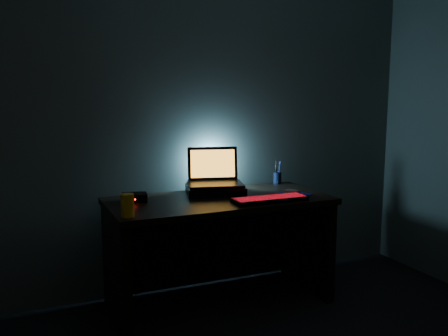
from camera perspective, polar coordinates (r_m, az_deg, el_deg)
name	(u,v)px	position (r m, az deg, el deg)	size (l,w,h in m)	color
room	(390,153)	(1.93, 18.44, 1.68)	(3.50, 4.00, 2.50)	black
desk	(216,233)	(3.50, -0.88, -7.41)	(1.50, 0.70, 0.75)	black
riser	(215,190)	(3.52, -1.01, -2.49)	(0.40, 0.30, 0.06)	black
laptop	(214,176)	(3.55, -1.13, -0.90)	(0.43, 0.37, 0.26)	black
keyboard	(270,199)	(3.30, 5.26, -3.57)	(0.51, 0.17, 0.03)	black
mousepad	(292,195)	(3.52, 7.79, -3.04)	(0.22, 0.20, 0.00)	#0D0F5F
mouse	(292,192)	(3.51, 7.79, -2.77)	(0.06, 0.10, 0.03)	gray
pen_cup	(277,178)	(3.91, 6.12, -1.14)	(0.06, 0.06, 0.09)	black
juice_glass	(127,205)	(2.94, -10.99, -4.21)	(0.08, 0.08, 0.13)	#FFB60D
router	(135,197)	(3.34, -10.18, -3.33)	(0.18, 0.15, 0.05)	black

